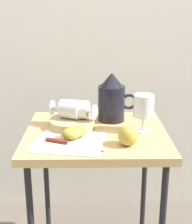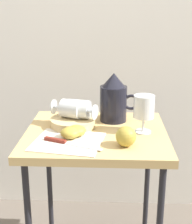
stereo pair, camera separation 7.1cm
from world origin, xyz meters
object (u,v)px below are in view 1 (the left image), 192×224
(pitcher, at_px, (112,102))
(apple_half_right, at_px, (77,131))
(wine_glass_upright, at_px, (144,108))
(apple_half_left, at_px, (71,133))
(basket_tray, at_px, (72,123))
(knife, at_px, (66,143))
(table, at_px, (96,147))
(apple_whole, at_px, (128,136))
(wine_glass_tipped_near, at_px, (72,109))
(wine_glass_tipped_far, at_px, (76,109))

(pitcher, xyz_separation_m, apple_half_right, (-0.14, -0.19, -0.06))
(wine_glass_upright, bearing_deg, apple_half_left, -164.13)
(basket_tray, xyz_separation_m, knife, (-0.01, -0.18, -0.01))
(table, distance_m, wine_glass_upright, 0.24)
(pitcher, xyz_separation_m, apple_whole, (0.04, -0.27, -0.05))
(wine_glass_tipped_near, distance_m, wine_glass_tipped_far, 0.02)
(wine_glass_tipped_near, distance_m, knife, 0.20)
(apple_half_right, height_order, apple_whole, apple_whole)
(basket_tray, xyz_separation_m, apple_half_right, (0.03, -0.11, 0.01))
(table, relative_size, wine_glass_tipped_near, 4.15)
(pitcher, height_order, apple_half_left, pitcher)
(wine_glass_tipped_far, xyz_separation_m, apple_half_right, (0.01, -0.12, -0.05))
(apple_half_right, bearing_deg, knife, -116.51)
(basket_tray, xyz_separation_m, wine_glass_upright, (0.28, -0.05, 0.08))
(pitcher, distance_m, knife, 0.32)
(basket_tray, relative_size, apple_half_left, 2.49)
(table, bearing_deg, apple_half_right, -141.68)
(basket_tray, height_order, apple_half_left, apple_half_left)
(basket_tray, distance_m, apple_half_left, 0.13)
(wine_glass_upright, xyz_separation_m, wine_glass_tipped_far, (-0.26, 0.06, -0.02))
(wine_glass_tipped_near, distance_m, apple_whole, 0.28)
(apple_half_right, bearing_deg, basket_tray, 103.38)
(apple_half_left, xyz_separation_m, knife, (-0.02, -0.05, -0.02))
(wine_glass_upright, xyz_separation_m, apple_half_left, (-0.27, -0.08, -0.07))
(wine_glass_tipped_far, xyz_separation_m, apple_whole, (0.19, -0.19, -0.04))
(wine_glass_tipped_far, height_order, knife, wine_glass_tipped_far)
(table, xyz_separation_m, apple_half_left, (-0.09, -0.08, 0.09))
(table, height_order, apple_half_left, apple_half_left)
(knife, bearing_deg, pitcher, 56.15)
(basket_tray, bearing_deg, apple_half_right, -76.62)
(pitcher, xyz_separation_m, wine_glass_tipped_far, (-0.15, -0.07, -0.01))
(table, bearing_deg, knife, -129.74)
(apple_half_right, bearing_deg, wine_glass_upright, 12.40)
(wine_glass_upright, distance_m, apple_whole, 0.16)
(apple_half_left, distance_m, apple_whole, 0.21)
(knife, bearing_deg, wine_glass_tipped_near, 86.63)
(apple_half_right, relative_size, apple_whole, 1.00)
(wine_glass_tipped_far, bearing_deg, table, -37.39)
(basket_tray, bearing_deg, wine_glass_tipped_far, 28.61)
(wine_glass_tipped_near, xyz_separation_m, wine_glass_tipped_far, (0.02, 0.00, 0.00))
(wine_glass_tipped_near, bearing_deg, wine_glass_upright, -11.67)
(wine_glass_upright, bearing_deg, wine_glass_tipped_far, 167.04)
(basket_tray, height_order, wine_glass_upright, wine_glass_upright)
(pitcher, relative_size, apple_half_left, 2.84)
(table, xyz_separation_m, apple_whole, (0.11, -0.13, 0.10))
(wine_glass_upright, distance_m, apple_half_left, 0.29)
(basket_tray, relative_size, knife, 0.84)
(basket_tray, relative_size, pitcher, 0.88)
(table, xyz_separation_m, wine_glass_tipped_near, (-0.10, 0.06, 0.14))
(apple_whole, bearing_deg, wine_glass_tipped_near, 137.17)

